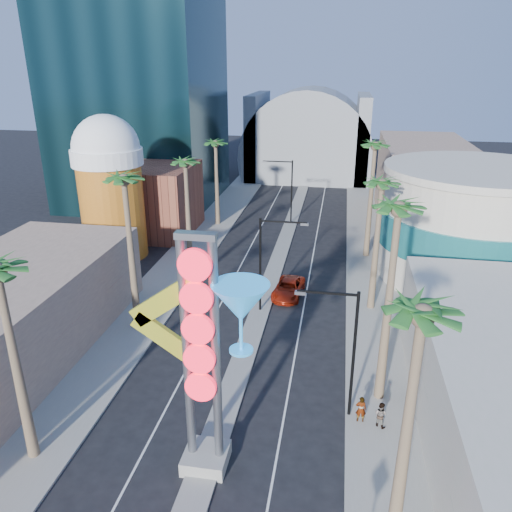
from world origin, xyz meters
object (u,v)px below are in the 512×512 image
at_px(red_pickup, 288,288).
at_px(pedestrian_b, 380,414).
at_px(neon_sign, 218,342).
at_px(pedestrian_a, 361,409).

bearing_deg(red_pickup, pedestrian_b, -61.37).
distance_m(neon_sign, pedestrian_b, 11.17).
relative_size(pedestrian_a, pedestrian_b, 1.07).
bearing_deg(neon_sign, pedestrian_a, 32.89).
distance_m(neon_sign, red_pickup, 21.36).
relative_size(neon_sign, pedestrian_a, 7.65).
bearing_deg(pedestrian_a, red_pickup, -72.41).
height_order(neon_sign, pedestrian_b, neon_sign).
relative_size(neon_sign, pedestrian_b, 8.20).
xyz_separation_m(neon_sign, pedestrian_b, (8.07, 4.32, -6.39)).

